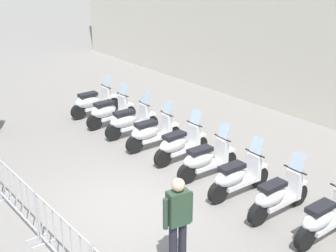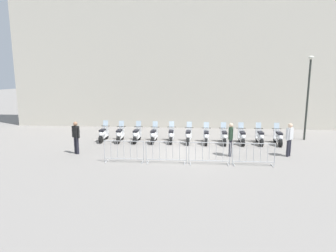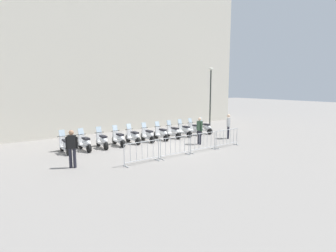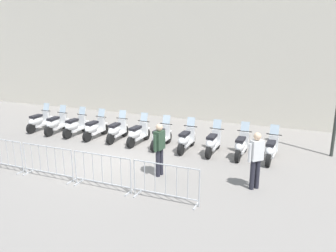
{
  "view_description": "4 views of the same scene",
  "coord_description": "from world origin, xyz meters",
  "px_view_note": "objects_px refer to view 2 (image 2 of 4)",
  "views": [
    {
      "loc": [
        7.88,
        -3.5,
        5.21
      ],
      "look_at": [
        -1.72,
        1.9,
        0.88
      ],
      "focal_mm": 49.96,
      "sensor_mm": 36.0,
      "label": 1
    },
    {
      "loc": [
        2.59,
        -14.95,
        4.2
      ],
      "look_at": [
        -1.54,
        1.71,
        1.09
      ],
      "focal_mm": 30.93,
      "sensor_mm": 36.0,
      "label": 2
    },
    {
      "loc": [
        -7.32,
        -13.95,
        3.6
      ],
      "look_at": [
        0.93,
        1.71,
        1.03
      ],
      "focal_mm": 28.37,
      "sensor_mm": 36.0,
      "label": 3
    },
    {
      "loc": [
        7.78,
        -8.55,
        4.33
      ],
      "look_at": [
        0.81,
        2.67,
        0.83
      ],
      "focal_mm": 35.7,
      "sensor_mm": 36.0,
      "label": 4
    }
  ],
  "objects_px": {
    "motorcycle_4": "(171,135)",
    "officer_by_barriers": "(76,136)",
    "motorcycle_1": "(120,135)",
    "barrier_segment_1": "(166,153)",
    "motorcycle_8": "(242,137)",
    "motorcycle_9": "(260,137)",
    "motorcycle_10": "(278,137)",
    "officer_mid_plaza": "(289,138)",
    "barrier_segment_3": "(254,155)",
    "motorcycle_7": "(224,137)",
    "motorcycle_3": "(154,135)",
    "motorcycle_2": "(137,135)",
    "street_lamp": "(308,89)",
    "barrier_segment_2": "(209,154)",
    "motorcycle_0": "(103,134)",
    "barrier_segment_0": "(124,152)",
    "motorcycle_5": "(188,136)",
    "motorcycle_6": "(206,136)",
    "officer_near_row_end": "(231,137)"
  },
  "relations": [
    {
      "from": "motorcycle_1",
      "to": "motorcycle_2",
      "type": "xyz_separation_m",
      "value": [
        1.05,
        0.19,
        0.0
      ]
    },
    {
      "from": "motorcycle_1",
      "to": "officer_mid_plaza",
      "type": "distance_m",
      "value": 9.79
    },
    {
      "from": "motorcycle_7",
      "to": "barrier_segment_0",
      "type": "height_order",
      "value": "motorcycle_7"
    },
    {
      "from": "motorcycle_1",
      "to": "motorcycle_5",
      "type": "distance_m",
      "value": 4.28
    },
    {
      "from": "motorcycle_2",
      "to": "motorcycle_3",
      "type": "distance_m",
      "value": 1.07
    },
    {
      "from": "officer_mid_plaza",
      "to": "barrier_segment_1",
      "type": "bearing_deg",
      "value": -155.32
    },
    {
      "from": "motorcycle_8",
      "to": "officer_mid_plaza",
      "type": "xyz_separation_m",
      "value": [
        2.32,
        -2.15,
        0.53
      ]
    },
    {
      "from": "motorcycle_9",
      "to": "street_lamp",
      "type": "distance_m",
      "value": 4.44
    },
    {
      "from": "motorcycle_0",
      "to": "officer_near_row_end",
      "type": "xyz_separation_m",
      "value": [
        7.89,
        -1.49,
        0.53
      ]
    },
    {
      "from": "motorcycle_3",
      "to": "motorcycle_9",
      "type": "height_order",
      "value": "same"
    },
    {
      "from": "motorcycle_0",
      "to": "barrier_segment_2",
      "type": "bearing_deg",
      "value": -24.51
    },
    {
      "from": "officer_mid_plaza",
      "to": "motorcycle_7",
      "type": "bearing_deg",
      "value": 150.13
    },
    {
      "from": "barrier_segment_0",
      "to": "motorcycle_7",
      "type": "bearing_deg",
      "value": 48.02
    },
    {
      "from": "barrier_segment_0",
      "to": "officer_mid_plaza",
      "type": "height_order",
      "value": "officer_mid_plaza"
    },
    {
      "from": "motorcycle_4",
      "to": "barrier_segment_0",
      "type": "relative_size",
      "value": 0.9
    },
    {
      "from": "motorcycle_1",
      "to": "motorcycle_10",
      "type": "xyz_separation_m",
      "value": [
        9.52,
        1.56,
        0.0
      ]
    },
    {
      "from": "motorcycle_4",
      "to": "street_lamp",
      "type": "bearing_deg",
      "value": 18.75
    },
    {
      "from": "motorcycle_3",
      "to": "motorcycle_7",
      "type": "relative_size",
      "value": 1.0
    },
    {
      "from": "motorcycle_2",
      "to": "motorcycle_0",
      "type": "bearing_deg",
      "value": -171.97
    },
    {
      "from": "motorcycle_8",
      "to": "barrier_segment_3",
      "type": "relative_size",
      "value": 0.9
    },
    {
      "from": "street_lamp",
      "to": "barrier_segment_2",
      "type": "bearing_deg",
      "value": -129.14
    },
    {
      "from": "motorcycle_4",
      "to": "street_lamp",
      "type": "xyz_separation_m",
      "value": [
        8.16,
        2.77,
        2.78
      ]
    },
    {
      "from": "motorcycle_2",
      "to": "motorcycle_10",
      "type": "height_order",
      "value": "same"
    },
    {
      "from": "motorcycle_2",
      "to": "officer_by_barriers",
      "type": "distance_m",
      "value": 4.0
    },
    {
      "from": "street_lamp",
      "to": "officer_near_row_end",
      "type": "distance_m",
      "value": 7.08
    },
    {
      "from": "motorcycle_2",
      "to": "motorcycle_9",
      "type": "bearing_deg",
      "value": 9.46
    },
    {
      "from": "officer_near_row_end",
      "to": "officer_mid_plaza",
      "type": "distance_m",
      "value": 2.99
    },
    {
      "from": "motorcycle_7",
      "to": "barrier_segment_1",
      "type": "xyz_separation_m",
      "value": [
        -2.44,
        -4.61,
        0.07
      ]
    },
    {
      "from": "motorcycle_10",
      "to": "street_lamp",
      "type": "distance_m",
      "value": 3.77
    },
    {
      "from": "motorcycle_1",
      "to": "barrier_segment_0",
      "type": "bearing_deg",
      "value": -64.16
    },
    {
      "from": "motorcycle_0",
      "to": "motorcycle_5",
      "type": "xyz_separation_m",
      "value": [
        5.3,
        0.78,
        0.0
      ]
    },
    {
      "from": "motorcycle_9",
      "to": "barrier_segment_1",
      "type": "height_order",
      "value": "motorcycle_9"
    },
    {
      "from": "barrier_segment_3",
      "to": "motorcycle_2",
      "type": "bearing_deg",
      "value": 155.3
    },
    {
      "from": "motorcycle_1",
      "to": "barrier_segment_1",
      "type": "height_order",
      "value": "motorcycle_1"
    },
    {
      "from": "motorcycle_7",
      "to": "motorcycle_5",
      "type": "bearing_deg",
      "value": -171.46
    },
    {
      "from": "motorcycle_2",
      "to": "street_lamp",
      "type": "relative_size",
      "value": 0.33
    },
    {
      "from": "motorcycle_6",
      "to": "motorcycle_8",
      "type": "height_order",
      "value": "same"
    },
    {
      "from": "motorcycle_6",
      "to": "barrier_segment_3",
      "type": "height_order",
      "value": "motorcycle_6"
    },
    {
      "from": "motorcycle_0",
      "to": "motorcycle_9",
      "type": "height_order",
      "value": "same"
    },
    {
      "from": "barrier_segment_3",
      "to": "officer_mid_plaza",
      "type": "distance_m",
      "value": 2.76
    },
    {
      "from": "motorcycle_4",
      "to": "barrier_segment_3",
      "type": "xyz_separation_m",
      "value": [
        4.75,
        -3.56,
        0.07
      ]
    },
    {
      "from": "motorcycle_4",
      "to": "officer_near_row_end",
      "type": "height_order",
      "value": "officer_near_row_end"
    },
    {
      "from": "motorcycle_9",
      "to": "officer_by_barriers",
      "type": "bearing_deg",
      "value": -154.6
    },
    {
      "from": "motorcycle_8",
      "to": "motorcycle_9",
      "type": "height_order",
      "value": "same"
    },
    {
      "from": "motorcycle_10",
      "to": "barrier_segment_1",
      "type": "xyz_separation_m",
      "value": [
        -5.61,
        -5.18,
        0.07
      ]
    },
    {
      "from": "motorcycle_2",
      "to": "officer_near_row_end",
      "type": "height_order",
      "value": "officer_near_row_end"
    },
    {
      "from": "motorcycle_8",
      "to": "motorcycle_9",
      "type": "bearing_deg",
      "value": 11.79
    },
    {
      "from": "motorcycle_2",
      "to": "motorcycle_5",
      "type": "distance_m",
      "value": 3.22
    },
    {
      "from": "motorcycle_4",
      "to": "officer_by_barriers",
      "type": "relative_size",
      "value": 0.99
    },
    {
      "from": "motorcycle_3",
      "to": "motorcycle_7",
      "type": "xyz_separation_m",
      "value": [
        4.24,
        0.65,
        0.0
      ]
    }
  ]
}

